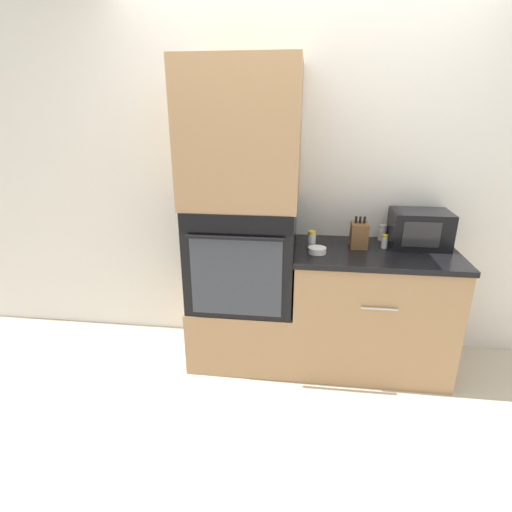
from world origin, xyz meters
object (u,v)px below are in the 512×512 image
(knife_block, at_px, (359,235))
(bowl, at_px, (317,250))
(wall_oven, at_px, (243,254))
(condiment_jar_mid, at_px, (382,233))
(microwave, at_px, (420,229))
(condiment_jar_near, at_px, (385,242))
(condiment_jar_far, at_px, (312,240))

(knife_block, height_order, bowl, knife_block)
(wall_oven, xyz_separation_m, condiment_jar_mid, (0.96, 0.25, 0.11))
(microwave, distance_m, condiment_jar_near, 0.25)
(condiment_jar_mid, bearing_deg, bowl, -143.70)
(microwave, bearing_deg, knife_block, -169.92)
(microwave, relative_size, bowl, 3.23)
(condiment_jar_mid, height_order, condiment_jar_far, condiment_jar_far)
(microwave, bearing_deg, condiment_jar_far, -169.67)
(knife_block, xyz_separation_m, condiment_jar_near, (0.17, -0.00, -0.04))
(microwave, xyz_separation_m, condiment_jar_far, (-0.72, -0.13, -0.06))
(bowl, bearing_deg, condiment_jar_far, 109.99)
(bowl, bearing_deg, wall_oven, 169.65)
(wall_oven, distance_m, condiment_jar_far, 0.48)
(wall_oven, relative_size, knife_block, 3.33)
(wall_oven, relative_size, microwave, 1.87)
(microwave, xyz_separation_m, condiment_jar_mid, (-0.22, 0.11, -0.07))
(knife_block, distance_m, bowl, 0.33)
(wall_oven, height_order, condiment_jar_mid, wall_oven)
(knife_block, bearing_deg, wall_oven, -174.98)
(bowl, bearing_deg, microwave, 18.74)
(wall_oven, distance_m, condiment_jar_near, 0.95)
(microwave, bearing_deg, bowl, -161.26)
(microwave, bearing_deg, condiment_jar_near, -162.67)
(microwave, height_order, condiment_jar_near, microwave)
(condiment_jar_mid, distance_m, condiment_jar_far, 0.55)
(knife_block, distance_m, condiment_jar_mid, 0.26)
(wall_oven, xyz_separation_m, condiment_jar_near, (0.94, 0.07, 0.11))
(knife_block, bearing_deg, condiment_jar_near, -0.29)
(wall_oven, distance_m, knife_block, 0.79)
(condiment_jar_mid, relative_size, condiment_jar_far, 0.94)
(bowl, relative_size, condiment_jar_mid, 1.06)
(wall_oven, xyz_separation_m, knife_block, (0.77, 0.07, 0.14))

